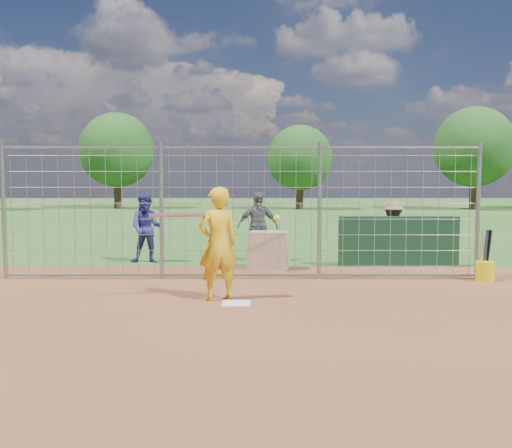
{
  "coord_description": "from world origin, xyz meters",
  "views": [
    {
      "loc": [
        0.34,
        -8.78,
        1.9
      ],
      "look_at": [
        0.3,
        0.8,
        1.15
      ],
      "focal_mm": 40.0,
      "sensor_mm": 36.0,
      "label": 1
    }
  ],
  "objects_px": {
    "bystander_a": "(147,228)",
    "bucket_with_bats": "(485,268)",
    "batter": "(218,244)",
    "bystander_b": "(258,227)",
    "equipment_bin": "(268,250)",
    "bystander_c": "(393,232)"
  },
  "relations": [
    {
      "from": "batter",
      "to": "bystander_c",
      "type": "distance_m",
      "value": 5.49
    },
    {
      "from": "bucket_with_bats",
      "to": "bystander_b",
      "type": "bearing_deg",
      "value": 148.59
    },
    {
      "from": "batter",
      "to": "bystander_c",
      "type": "relative_size",
      "value": 1.26
    },
    {
      "from": "bucket_with_bats",
      "to": "equipment_bin",
      "type": "bearing_deg",
      "value": 159.77
    },
    {
      "from": "bystander_a",
      "to": "equipment_bin",
      "type": "xyz_separation_m",
      "value": [
        2.76,
        -0.92,
        -0.4
      ]
    },
    {
      "from": "batter",
      "to": "equipment_bin",
      "type": "bearing_deg",
      "value": -127.93
    },
    {
      "from": "bystander_c",
      "to": "bucket_with_bats",
      "type": "height_order",
      "value": "bystander_c"
    },
    {
      "from": "bystander_a",
      "to": "bystander_b",
      "type": "relative_size",
      "value": 0.98
    },
    {
      "from": "bystander_a",
      "to": "equipment_bin",
      "type": "height_order",
      "value": "bystander_a"
    },
    {
      "from": "bystander_b",
      "to": "bystander_c",
      "type": "height_order",
      "value": "bystander_b"
    },
    {
      "from": "bystander_a",
      "to": "bystander_b",
      "type": "distance_m",
      "value": 2.54
    },
    {
      "from": "bystander_a",
      "to": "batter",
      "type": "bearing_deg",
      "value": -64.78
    },
    {
      "from": "bystander_a",
      "to": "bystander_c",
      "type": "distance_m",
      "value": 5.62
    },
    {
      "from": "batter",
      "to": "bucket_with_bats",
      "type": "bearing_deg",
      "value": 176.03
    },
    {
      "from": "batter",
      "to": "bystander_b",
      "type": "relative_size",
      "value": 1.1
    },
    {
      "from": "bystander_b",
      "to": "bystander_c",
      "type": "distance_m",
      "value": 3.1
    },
    {
      "from": "bystander_a",
      "to": "equipment_bin",
      "type": "relative_size",
      "value": 1.99
    },
    {
      "from": "bystander_c",
      "to": "bucket_with_bats",
      "type": "xyz_separation_m",
      "value": [
        1.15,
        -2.41,
        -0.46
      ]
    },
    {
      "from": "bystander_b",
      "to": "equipment_bin",
      "type": "bearing_deg",
      "value": -86.06
    },
    {
      "from": "bucket_with_bats",
      "to": "batter",
      "type": "bearing_deg",
      "value": -161.42
    },
    {
      "from": "bystander_a",
      "to": "bucket_with_bats",
      "type": "distance_m",
      "value": 7.21
    },
    {
      "from": "bystander_b",
      "to": "equipment_bin",
      "type": "xyz_separation_m",
      "value": [
        0.23,
        -1.11,
        -0.41
      ]
    }
  ]
}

